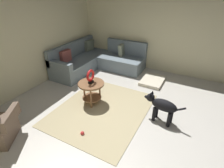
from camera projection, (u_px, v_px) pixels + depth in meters
The scene contains 10 objects.
ground_plane at pixel (127, 125), 3.70m from camera, with size 6.00×6.00×0.10m, color beige.
wall_back at pixel (16, 40), 4.23m from camera, with size 6.00×0.12×2.70m, color beige.
wall_right at pixel (170, 29), 5.28m from camera, with size 0.12×6.00×2.70m, color beige.
area_rug at pixel (102, 109), 4.08m from camera, with size 2.30×1.90×0.01m, color tan.
sectional_couch at pixel (96, 61), 5.90m from camera, with size 2.20×2.25×0.88m.
side_table at pixel (91, 88), 4.13m from camera, with size 0.60×0.60×0.54m.
torus_sculpture at pixel (91, 76), 3.98m from camera, with size 0.28×0.08×0.33m.
dog_bed_mat at pixel (153, 81), 5.21m from camera, with size 0.80×0.60×0.09m, color beige.
dog at pixel (162, 106), 3.58m from camera, with size 0.29×0.85×0.63m.
dog_toy_ball at pixel (82, 133), 3.39m from camera, with size 0.07×0.07×0.07m, color red.
Camera 1 is at (-2.63, -1.05, 2.50)m, focal length 28.70 mm.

